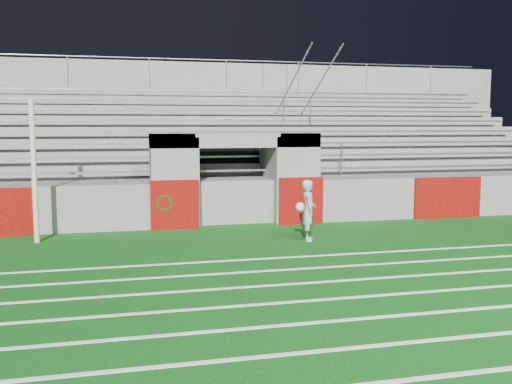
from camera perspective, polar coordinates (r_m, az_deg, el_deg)
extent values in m
plane|color=#0B4710|center=(13.19, 1.00, -5.66)|extent=(90.00, 90.00, 0.00)
cylinder|color=beige|center=(14.61, -21.32, 1.89)|extent=(0.13, 0.13, 3.43)
cube|color=white|center=(6.95, 16.38, -17.43)|extent=(28.00, 0.09, 0.01)
cube|color=white|center=(7.76, 12.58, -14.70)|extent=(28.00, 0.09, 0.01)
cube|color=white|center=(8.61, 9.59, -12.45)|extent=(28.00, 0.09, 0.01)
cube|color=white|center=(9.49, 7.18, -10.59)|extent=(28.00, 0.09, 0.01)
cube|color=white|center=(10.40, 5.21, -9.03)|extent=(28.00, 0.09, 0.01)
cube|color=white|center=(11.31, 3.57, -7.72)|extent=(28.00, 0.09, 0.01)
cube|color=white|center=(12.25, 2.18, -6.60)|extent=(28.00, 0.09, 0.01)
cube|color=slate|center=(19.22, 21.26, -0.34)|extent=(10.60, 0.35, 1.25)
cube|color=slate|center=(16.11, -8.37, 1.19)|extent=(1.20, 1.00, 2.60)
cube|color=slate|center=(16.82, 3.94, 1.48)|extent=(1.20, 1.00, 2.60)
cube|color=black|center=(18.03, -3.16, 1.67)|extent=(2.60, 0.20, 2.50)
cube|color=slate|center=(16.77, -6.34, 1.27)|extent=(0.10, 2.20, 2.50)
cube|color=slate|center=(17.21, 1.28, 1.44)|extent=(0.10, 2.20, 2.50)
cube|color=slate|center=(16.30, -2.09, 5.20)|extent=(4.80, 1.00, 0.40)
cube|color=slate|center=(20.15, -4.26, 1.90)|extent=(26.00, 8.00, 0.20)
cube|color=slate|center=(20.21, -4.25, 0.14)|extent=(26.00, 8.00, 1.05)
cube|color=#5B0907|center=(15.63, -8.14, -1.27)|extent=(1.30, 0.15, 1.35)
cube|color=#5B0907|center=(16.36, 4.51, -0.87)|extent=(1.30, 0.15, 1.35)
cube|color=#5B0907|center=(18.37, 18.59, -0.54)|extent=(2.20, 0.15, 1.25)
cube|color=gray|center=(17.26, -2.69, 2.18)|extent=(23.00, 0.28, 0.06)
cube|color=slate|center=(18.09, -3.20, 2.29)|extent=(24.00, 0.75, 0.38)
cube|color=gray|center=(17.97, -3.15, 3.57)|extent=(23.00, 0.28, 0.06)
cube|color=slate|center=(18.81, -3.62, 3.04)|extent=(24.00, 0.75, 0.76)
cube|color=gray|center=(18.69, -3.58, 4.85)|extent=(23.00, 0.28, 0.06)
cube|color=slate|center=(19.54, -4.00, 3.73)|extent=(24.00, 0.75, 1.14)
cube|color=gray|center=(19.42, -3.97, 6.04)|extent=(23.00, 0.28, 0.06)
cube|color=slate|center=(20.27, -4.36, 4.36)|extent=(24.00, 0.75, 1.52)
cube|color=gray|center=(20.16, -4.34, 7.14)|extent=(23.00, 0.28, 0.06)
cube|color=slate|center=(21.01, -4.70, 4.96)|extent=(24.00, 0.75, 1.90)
cube|color=gray|center=(20.91, -4.68, 8.16)|extent=(23.00, 0.28, 0.06)
cube|color=slate|center=(21.74, -5.01, 5.51)|extent=(24.00, 0.75, 2.28)
cube|color=gray|center=(21.66, -5.01, 9.11)|extent=(23.00, 0.28, 0.06)
cube|color=slate|center=(22.48, -5.30, 6.03)|extent=(24.00, 0.75, 2.66)
cube|color=gray|center=(22.42, -5.31, 9.99)|extent=(23.00, 0.28, 0.06)
cube|color=slate|center=(23.15, -5.55, 6.21)|extent=(26.00, 0.60, 5.29)
cylinder|color=#A5A8AD|center=(17.62, 5.49, 3.16)|extent=(0.05, 0.05, 1.00)
cylinder|color=#A5A8AD|center=(20.45, 2.77, 7.93)|extent=(0.05, 0.05, 1.00)
cylinder|color=#A5A8AD|center=(23.42, 0.69, 11.49)|extent=(0.05, 0.05, 1.00)
cylinder|color=#A5A8AD|center=(20.47, 2.78, 9.33)|extent=(0.05, 6.02, 3.08)
cylinder|color=#A5A8AD|center=(17.97, 8.52, 3.19)|extent=(0.05, 0.05, 1.00)
cylinder|color=#A5A8AD|center=(20.75, 5.45, 7.89)|extent=(0.05, 0.05, 1.00)
cylinder|color=#A5A8AD|center=(23.69, 3.08, 11.43)|extent=(0.05, 0.05, 1.00)
cylinder|color=#A5A8AD|center=(20.77, 5.47, 9.26)|extent=(0.05, 6.02, 3.08)
cylinder|color=#A5A8AD|center=(22.78, -18.31, 11.43)|extent=(0.05, 0.05, 1.10)
cylinder|color=#A5A8AD|center=(22.75, -10.60, 11.65)|extent=(0.05, 0.05, 1.10)
cylinder|color=#A5A8AD|center=(23.10, -2.99, 11.68)|extent=(0.05, 0.05, 1.10)
cylinder|color=#A5A8AD|center=(23.84, 4.26, 11.51)|extent=(0.05, 0.05, 1.10)
cylinder|color=#A5A8AD|center=(24.91, 10.97, 11.20)|extent=(0.05, 0.05, 1.10)
cylinder|color=#A5A8AD|center=(26.29, 17.04, 10.79)|extent=(0.05, 0.05, 1.10)
cylinder|color=#A5A8AD|center=(23.00, -5.52, 13.06)|extent=(24.00, 0.05, 0.05)
imported|color=#A0A4A9|center=(14.03, 5.28, -1.83)|extent=(0.49, 0.62, 1.50)
sphere|color=white|center=(13.63, 4.43, -1.49)|extent=(0.22, 0.22, 0.22)
torus|color=#0E461B|center=(15.60, -9.14, -0.86)|extent=(0.56, 0.10, 0.56)
torus|color=#0D3E0C|center=(15.55, -9.12, -1.12)|extent=(0.47, 0.09, 0.47)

